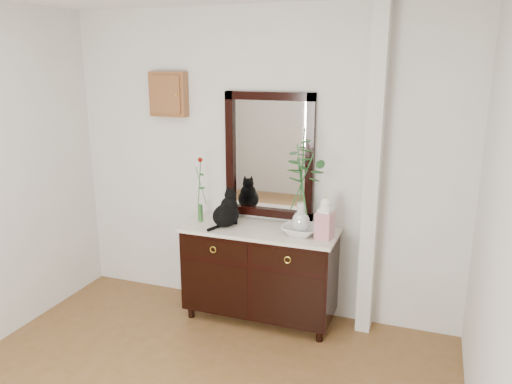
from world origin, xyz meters
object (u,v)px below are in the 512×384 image
at_px(sideboard, 260,269).
at_px(cat, 226,208).
at_px(ginger_jar, 325,218).
at_px(lotus_bowl, 301,230).

distance_m(sideboard, cat, 0.62).
bearing_deg(ginger_jar, lotus_bowl, 173.88).
bearing_deg(sideboard, lotus_bowl, -3.77).
bearing_deg(ginger_jar, cat, 179.02).
relative_size(sideboard, ginger_jar, 3.79).
xyz_separation_m(sideboard, cat, (-0.30, -0.03, 0.54)).
xyz_separation_m(lotus_bowl, ginger_jar, (0.20, -0.02, 0.14)).
distance_m(lotus_bowl, ginger_jar, 0.25).
bearing_deg(sideboard, cat, -174.12).
bearing_deg(lotus_bowl, ginger_jar, -6.12).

